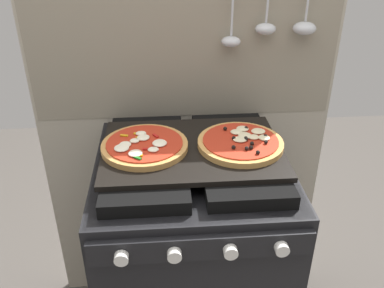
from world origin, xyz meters
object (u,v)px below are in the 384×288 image
object	(u,v)px
pizza_left	(144,145)
stove	(192,260)
pizza_right	(241,142)
baking_tray	(192,149)

from	to	relation	value
pizza_left	stove	bearing A→B (deg)	-1.15
pizza_right	stove	bearing A→B (deg)	178.47
pizza_right	pizza_left	bearing A→B (deg)	178.66
stove	baking_tray	size ratio (longest dim) A/B	1.67
baking_tray	stove	bearing A→B (deg)	-90.00
pizza_left	pizza_right	distance (m)	0.29
baking_tray	pizza_right	xyz separation A→B (m)	(0.15, -0.01, 0.02)
baking_tray	pizza_left	world-z (taller)	pizza_left
baking_tray	pizza_right	distance (m)	0.15
stove	baking_tray	world-z (taller)	baking_tray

